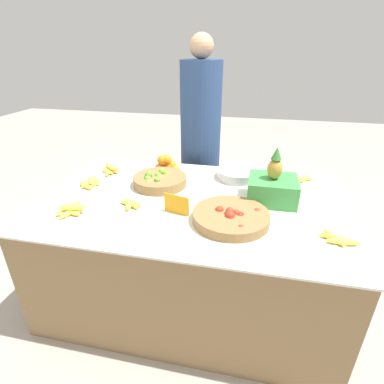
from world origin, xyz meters
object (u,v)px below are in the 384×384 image
Objects in this scene: metal_bowl at (238,174)px; produce_crate at (272,187)px; lime_bowl at (160,180)px; price_sign at (176,204)px; vendor_person at (200,150)px; tomato_basket at (231,217)px.

produce_crate reaches higher than metal_bowl.
lime_bowl reaches higher than metal_bowl.
price_sign is at bearing -152.13° from produce_crate.
price_sign is (-0.30, -0.58, 0.02)m from metal_bowl.
lime_bowl is 1.07× the size of produce_crate.
metal_bowl is 0.60m from vendor_person.
tomato_basket is 0.60m from metal_bowl.
lime_bowl is at bearing 134.94° from price_sign.
price_sign reaches higher than tomato_basket.
price_sign reaches higher than metal_bowl.
lime_bowl is at bearing 174.38° from produce_crate.
produce_crate reaches higher than price_sign.
lime_bowl is 0.41m from price_sign.
vendor_person is at bearing 108.91° from tomato_basket.
vendor_person reaches higher than price_sign.
tomato_basket is (0.51, -0.37, -0.01)m from lime_bowl.
tomato_basket is at bearing 10.21° from price_sign.
produce_crate is (0.22, -0.30, 0.05)m from metal_bowl.
produce_crate is 0.20× the size of vendor_person.
metal_bowl is (-0.00, 0.60, 0.00)m from tomato_basket.
produce_crate is at bearing -53.51° from metal_bowl.
price_sign is at bearing -59.29° from lime_bowl.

